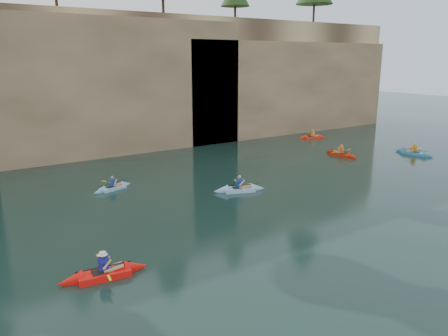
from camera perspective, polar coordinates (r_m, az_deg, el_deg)
ground at (r=18.00m, az=5.31°, el=-11.87°), size 160.00×160.00×0.00m
cliff at (r=43.72m, az=-20.57°, el=10.88°), size 70.00×16.00×12.00m
cliff_slab_center at (r=37.21m, az=-14.73°, el=10.41°), size 24.00×2.40×11.40m
cliff_slab_east at (r=47.77m, az=8.95°, el=10.51°), size 26.00×2.40×9.84m
sea_cave_center at (r=35.54m, az=-23.10°, el=2.89°), size 3.50×1.00×3.20m
sea_cave_east at (r=40.35m, az=-3.28°, el=6.18°), size 5.00×1.00×4.50m
main_kayaker at (r=17.15m, az=-15.41°, el=-13.13°), size 3.42×2.28×1.25m
kayaker_ltblue_near at (r=26.49m, az=2.01°, el=-2.76°), size 3.25×2.34×1.26m
kayaker_red_far at (r=37.28m, az=15.04°, el=1.76°), size 2.37×3.29×1.20m
kayaker_ltblue_mid at (r=27.74m, az=-14.32°, el=-2.47°), size 2.88×2.07×1.07m
kayaker_blue_east at (r=39.88m, az=23.57°, el=1.85°), size 2.42×3.50×1.23m
kayaker_extra_east at (r=44.87m, az=11.44°, el=4.01°), size 2.90×2.06×1.08m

